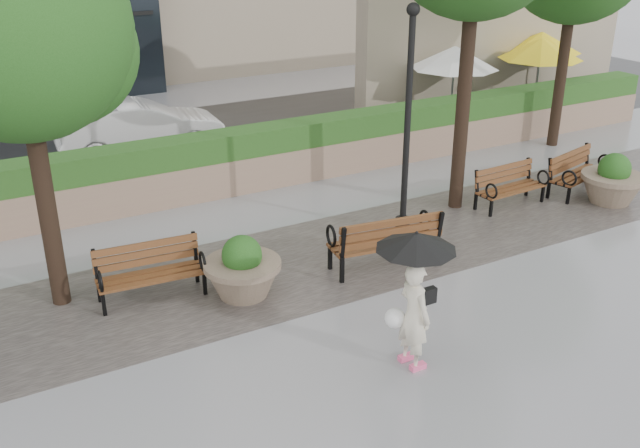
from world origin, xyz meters
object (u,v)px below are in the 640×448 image
bench_2 (384,252)px  bench_3 (510,195)px  pedestrian (415,287)px  bench_4 (577,181)px  planter_right (612,184)px  lamppost (407,138)px  car_right (141,128)px  bench_1 (152,283)px  planter_left (243,273)px

bench_2 → bench_3: (3.91, 1.09, -0.05)m
bench_3 → pedestrian: 6.46m
bench_4 → pedestrian: size_ratio=0.91×
bench_3 → pedestrian: bearing=-147.8°
bench_3 → planter_right: planter_right is taller
lamppost → car_right: 7.99m
bench_2 → planter_right: (5.94, 0.19, 0.12)m
bench_2 → planter_right: 5.95m
bench_1 → bench_3: bench_1 is taller
bench_2 → bench_4: bearing=-162.5°
bench_3 → pedestrian: size_ratio=0.83×
bench_3 → bench_4: 1.87m
bench_2 → planter_left: planter_left is taller
planter_left → pedestrian: pedestrian is taller
bench_2 → pedestrian: size_ratio=1.02×
planter_right → lamppost: size_ratio=0.30×
bench_3 → bench_1: bearing=178.3°
lamppost → bench_2: bearing=-136.9°
car_right → bench_2: bearing=-163.6°
bench_3 → planter_right: bearing=-27.0°
bench_2 → bench_4: size_ratio=1.12×
planter_left → bench_1: bearing=154.7°
bench_2 → car_right: car_right is taller
bench_1 → lamppost: 5.28m
bench_1 → pedestrian: pedestrian is taller
pedestrian → planter_right: bearing=-71.0°
bench_1 → lamppost: bearing=6.7°
lamppost → pedestrian: (-2.47, -3.68, -0.71)m
bench_2 → planter_right: size_ratio=1.53×
car_right → planter_left: bearing=179.2°
bench_1 → planter_right: 9.82m
planter_left → bench_4: bearing=4.7°
planter_left → lamppost: lamppost is taller
planter_left → pedestrian: 3.23m
bench_1 → bench_3: 7.77m
bench_2 → car_right: size_ratio=0.48×
car_right → bench_3: bearing=-137.6°
bench_2 → lamppost: lamppost is taller
bench_1 → planter_left: 1.46m
bench_4 → planter_left: size_ratio=1.43×
bench_2 → pedestrian: 3.03m
bench_1 → bench_3: size_ratio=1.06×
lamppost → car_right: size_ratio=1.03×
bench_2 → lamppost: size_ratio=0.46×
bench_2 → lamppost: 2.26m
bench_3 → bench_4: size_ratio=0.91×
planter_right → bench_1: bearing=175.8°
bench_1 → bench_3: bearing=6.0°
bench_3 → car_right: car_right is taller
lamppost → pedestrian: lamppost is taller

